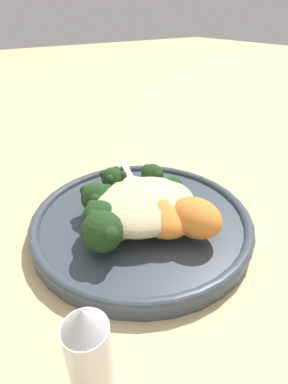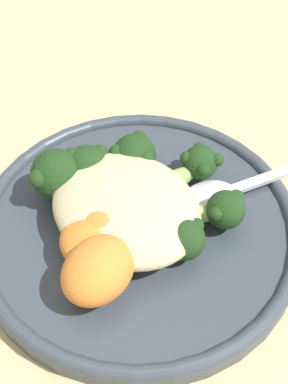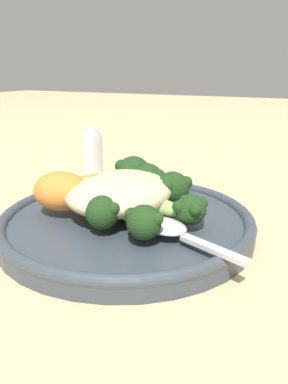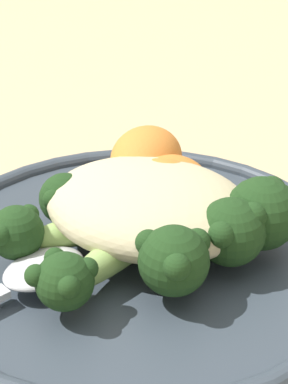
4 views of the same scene
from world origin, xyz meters
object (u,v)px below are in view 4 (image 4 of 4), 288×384
Objects in this scene: broccoli_stalk_0 at (87,203)px; broccoli_stalk_5 at (253,214)px; quinoa_mound at (150,204)px; plate at (136,254)px; spoon at (31,275)px; sweet_potato_chunk_0 at (161,187)px; broccoli_stalk_1 at (68,227)px; broccoli_stalk_3 at (174,252)px; broccoli_stalk_2 at (104,258)px; sweet_potato_chunk_2 at (146,158)px; broccoli_stalk_4 at (223,230)px; sweet_potato_chunk_1 at (164,187)px.

broccoli_stalk_5 reaches higher than broccoli_stalk_0.
plate is at bearing -106.69° from quinoa_mound.
spoon is (-0.03, -0.06, 0.01)m from plate.
quinoa_mound is 1.10× the size of spoon.
plate is 5.57× the size of sweet_potato_chunk_0.
sweet_potato_chunk_0 is (0.03, 0.06, 0.01)m from broccoli_stalk_1.
plate is 0.07m from spoon.
broccoli_stalk_3 is at bearing 139.82° from spoon.
sweet_potato_chunk_0 reaches higher than broccoli_stalk_2.
plate is 2.34× the size of spoon.
sweet_potato_chunk_2 is at bearing -155.74° from broccoli_stalk_2.
broccoli_stalk_1 is (0.00, -0.03, -0.00)m from broccoli_stalk_0.
broccoli_stalk_5 is (0.09, 0.05, 0.01)m from broccoli_stalk_1.
broccoli_stalk_4 is at bearing -6.41° from quinoa_mound.
broccoli_stalk_0 is (-0.03, 0.00, 0.02)m from plate.
sweet_potato_chunk_2 is at bearing -142.31° from broccoli_stalk_1.
spoon is at bearing -135.86° from broccoli_stalk_5.
sweet_potato_chunk_0 is at bearing -176.32° from spoon.
sweet_potato_chunk_0 is 0.81× the size of sweet_potato_chunk_2.
broccoli_stalk_4 is 0.09m from sweet_potato_chunk_2.
broccoli_stalk_3 reaches higher than sweet_potato_chunk_0.
sweet_potato_chunk_2 reaches higher than quinoa_mound.
broccoli_stalk_5 is 1.48× the size of sweet_potato_chunk_2.
broccoli_stalk_5 is 0.77× the size of spoon.
sweet_potato_chunk_0 reaches higher than sweet_potato_chunk_1.
quinoa_mound is (0.00, 0.01, 0.03)m from plate.
broccoli_stalk_5 reaches higher than broccoli_stalk_1.
broccoli_stalk_4 is 0.72× the size of spoon.
sweet_potato_chunk_1 is at bearing 89.54° from plate.
quinoa_mound is 1.19× the size of broccoli_stalk_1.
quinoa_mound is at bearing -171.68° from broccoli_stalk_2.
broccoli_stalk_3 reaches higher than broccoli_stalk_2.
sweet_potato_chunk_2 reaches higher than broccoli_stalk_1.
broccoli_stalk_1 is at bearing 74.57° from broccoli_stalk_0.
broccoli_stalk_1 is at bearing -142.39° from plate.
broccoli_stalk_0 is 0.07m from spoon.
broccoli_stalk_4 is 0.06m from sweet_potato_chunk_1.
sweet_potato_chunk_0 is at bearing -163.10° from broccoli_stalk_0.
sweet_potato_chunk_2 is at bearing 111.82° from plate.
sweet_potato_chunk_1 is (-0.00, 0.08, 0.00)m from broccoli_stalk_2.
quinoa_mound is 0.05m from broccoli_stalk_3.
sweet_potato_chunk_2 is at bearing 157.06° from broccoli_stalk_5.
sweet_potato_chunk_0 is 0.04m from sweet_potato_chunk_2.
plate is 0.04m from broccoli_stalk_1.
broccoli_stalk_3 reaches higher than broccoli_stalk_1.
spoon is (0.00, -0.04, -0.01)m from broccoli_stalk_1.
sweet_potato_chunk_1 is at bearing 66.55° from sweet_potato_chunk_0.
broccoli_stalk_0 is (-0.04, -0.01, -0.01)m from quinoa_mound.
sweet_potato_chunk_2 is (-0.07, 0.05, 0.00)m from broccoli_stalk_4.
broccoli_stalk_4 reaches higher than broccoli_stalk_3.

